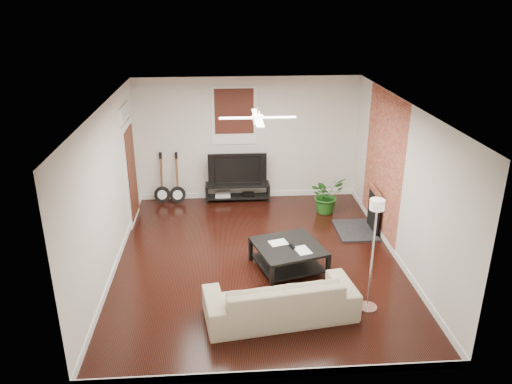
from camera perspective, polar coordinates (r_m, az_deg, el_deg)
room at (r=8.50m, az=0.19°, el=0.57°), size 5.01×6.01×2.81m
brick_accent at (r=9.91m, az=14.27°, el=3.01°), size 0.02×2.20×2.80m
fireplace at (r=10.16m, az=12.24°, el=-2.03°), size 0.80×1.10×0.92m
window_back at (r=11.16m, az=-2.51°, el=8.68°), size 1.00×0.06×1.30m
door_left at (r=10.49m, az=-14.16°, el=3.18°), size 0.08×1.00×2.50m
tv_stand at (r=11.51m, az=-2.12°, el=-0.02°), size 1.46×0.39×0.41m
tv at (r=11.32m, az=-2.16°, el=2.76°), size 1.31×0.17×0.76m
coffee_table at (r=8.73m, az=3.68°, el=-7.41°), size 1.34×1.34×0.45m
sofa at (r=7.49m, az=2.80°, el=-11.91°), size 2.31×1.17×0.65m
floor_lamp at (r=7.54m, az=13.11°, el=-7.12°), size 0.34×0.34×1.81m
potted_plant at (r=10.92m, az=8.04°, el=-0.32°), size 0.94×0.90×0.81m
guitar_left at (r=11.42m, az=-10.76°, el=1.48°), size 0.38×0.28×1.18m
guitar_right at (r=11.36m, az=-9.02°, el=1.48°), size 0.37×0.27×1.18m
ceiling_fan at (r=8.14m, az=0.20°, el=8.46°), size 1.24×1.24×0.32m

